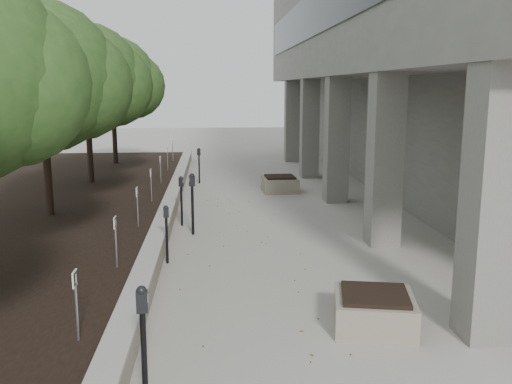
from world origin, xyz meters
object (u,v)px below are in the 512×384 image
parking_meter_2 (167,234)px  parking_meter_5 (199,166)px  planter_back (280,184)px  crabapple_tree_3 (43,109)px  parking_meter_1 (144,349)px  parking_meter_4 (181,201)px  crabapple_tree_4 (87,103)px  planter_front (374,310)px  crabapple_tree_5 (113,100)px  parking_meter_3 (192,204)px

parking_meter_2 → parking_meter_5: 9.89m
planter_back → crabapple_tree_3: bearing=-143.7°
parking_meter_1 → parking_meter_4: bearing=85.6°
crabapple_tree_4 → parking_meter_5: (3.71, 1.79, -2.43)m
parking_meter_5 → planter_front: parking_meter_5 is taller
crabapple_tree_3 → planter_back: crabapple_tree_3 is taller
crabapple_tree_3 → parking_meter_5: 8.11m
crabapple_tree_4 → parking_meter_5: size_ratio=3.93×
parking_meter_4 → crabapple_tree_5: bearing=126.9°
parking_meter_1 → parking_meter_5: (0.28, 15.31, -0.06)m
crabapple_tree_3 → parking_meter_4: bearing=2.4°
parking_meter_3 → planter_front: parking_meter_3 is taller
crabapple_tree_3 → parking_meter_1: bearing=-68.1°
parking_meter_1 → parking_meter_5: 15.31m
parking_meter_3 → planter_front: size_ratio=1.31×
parking_meter_4 → parking_meter_5: bearing=105.1°
planter_back → parking_meter_3: bearing=-117.2°
crabapple_tree_3 → parking_meter_2: bearing=-43.6°
crabapple_tree_3 → parking_meter_3: bearing=-12.1°
crabapple_tree_3 → crabapple_tree_4: bearing=90.0°
parking_meter_2 → parking_meter_4: parking_meter_4 is taller
parking_meter_1 → parking_meter_5: bearing=84.2°
parking_meter_1 → parking_meter_3: (0.29, 7.72, 0.03)m
parking_meter_2 → planter_back: bearing=53.5°
parking_meter_2 → planter_back: 8.63m
crabapple_tree_3 → parking_meter_2: 5.13m
crabapple_tree_5 → parking_meter_5: crabapple_tree_5 is taller
crabapple_tree_3 → parking_meter_2: size_ratio=4.33×
parking_meter_2 → parking_meter_4: bearing=74.0°
crabapple_tree_4 → planter_front: size_ratio=4.53×
parking_meter_1 → parking_meter_3: bearing=83.2°
planter_back → crabapple_tree_4: bearing=178.7°
parking_meter_3 → planter_back: parking_meter_3 is taller
parking_meter_2 → crabapple_tree_4: bearing=98.3°
crabapple_tree_3 → crabapple_tree_5: size_ratio=1.00×
parking_meter_1 → parking_meter_2: size_ratio=1.20×
crabapple_tree_3 → planter_back: size_ratio=4.50×
parking_meter_1 → planter_back: bearing=71.9°
planter_front → crabapple_tree_4: bearing=120.1°
crabapple_tree_5 → parking_meter_2: (3.25, -13.09, -2.49)m
parking_meter_4 → planter_back: bearing=73.5°
parking_meter_1 → parking_meter_4: size_ratio=1.11×
crabapple_tree_4 → parking_meter_4: crabapple_tree_4 is taller
parking_meter_5 → planter_front: size_ratio=1.15×
parking_meter_2 → parking_meter_3: 2.34m
crabapple_tree_3 → parking_meter_2: (3.25, -3.09, -2.49)m
crabapple_tree_5 → parking_meter_4: crabapple_tree_5 is taller
crabapple_tree_3 → planter_front: (6.69, -6.54, -2.84)m
parking_meter_3 → parking_meter_2: bearing=-118.5°
crabapple_tree_4 → parking_meter_1: (3.43, -13.52, -2.37)m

